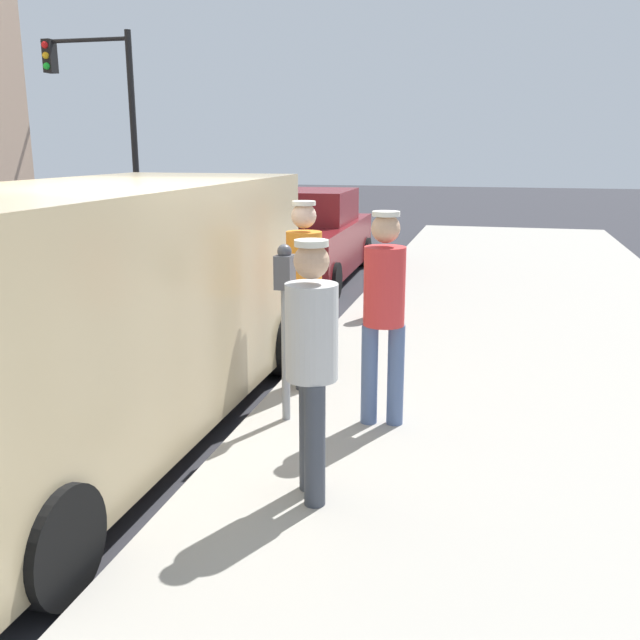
{
  "coord_description": "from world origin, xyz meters",
  "views": [
    {
      "loc": [
        3.01,
        -5.27,
        2.45
      ],
      "look_at": [
        1.65,
        0.21,
        1.05
      ],
      "focal_mm": 39.55,
      "sensor_mm": 36.0,
      "label": 1
    }
  ],
  "objects": [
    {
      "name": "sidewalk_slab",
      "position": [
        3.5,
        0.0,
        0.07
      ],
      "size": [
        5.0,
        32.0,
        0.15
      ],
      "primitive_type": "cube",
      "color": "#9E998E",
      "rests_on": "ground"
    },
    {
      "name": "parked_sedan_ahead",
      "position": [
        -0.44,
        7.51,
        0.75
      ],
      "size": [
        2.03,
        4.44,
        1.65
      ],
      "color": "maroon",
      "rests_on": "ground"
    },
    {
      "name": "ground_plane",
      "position": [
        0.0,
        0.0,
        0.0
      ],
      "size": [
        80.0,
        80.0,
        0.0
      ],
      "primitive_type": "plane",
      "color": "#2D2D33"
    },
    {
      "name": "fire_hydrant",
      "position": [
        1.45,
        4.04,
        0.57
      ],
      "size": [
        0.24,
        0.24,
        0.86
      ],
      "color": "red",
      "rests_on": "sidewalk_slab"
    },
    {
      "name": "parking_meter_near",
      "position": [
        1.35,
        0.21,
        1.18
      ],
      "size": [
        0.14,
        0.18,
        1.52
      ],
      "color": "gray",
      "rests_on": "sidewalk_slab"
    },
    {
      "name": "traffic_light_corner",
      "position": [
        -6.79,
        11.34,
        3.52
      ],
      "size": [
        2.48,
        0.42,
        5.2
      ],
      "color": "black",
      "rests_on": "ground"
    },
    {
      "name": "pedestrian_in_red",
      "position": [
        2.16,
        0.32,
        1.19
      ],
      "size": [
        0.36,
        0.34,
        1.8
      ],
      "color": "#4C608C",
      "rests_on": "sidewalk_slab"
    },
    {
      "name": "parked_van",
      "position": [
        -0.15,
        -0.25,
        1.15
      ],
      "size": [
        2.15,
        5.21,
        2.15
      ],
      "color": "tan",
      "rests_on": "ground"
    },
    {
      "name": "pedestrian_in_gray",
      "position": [
        1.92,
        -1.08,
        1.15
      ],
      "size": [
        0.34,
        0.34,
        1.73
      ],
      "color": "#383D47",
      "rests_on": "sidewalk_slab"
    },
    {
      "name": "pedestrian_in_orange",
      "position": [
        1.27,
        1.11,
        1.19
      ],
      "size": [
        0.34,
        0.36,
        1.8
      ],
      "color": "#383D47",
      "rests_on": "sidewalk_slab"
    }
  ]
}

